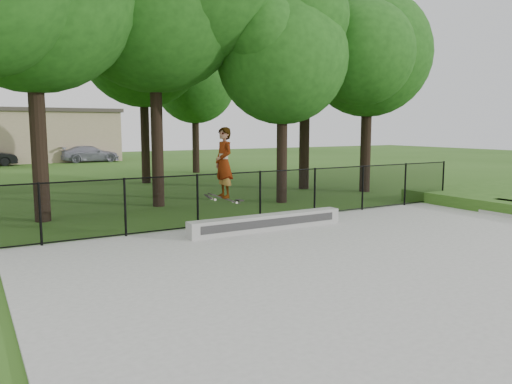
{
  "coord_description": "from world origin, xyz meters",
  "views": [
    {
      "loc": [
        -7.46,
        -6.55,
        2.84
      ],
      "look_at": [
        -1.14,
        4.2,
        1.2
      ],
      "focal_mm": 35.0,
      "sensor_mm": 36.0,
      "label": 1
    }
  ],
  "objects": [
    {
      "name": "ground",
      "position": [
        0.0,
        0.0,
        0.0
      ],
      "size": [
        100.0,
        100.0,
        0.0
      ],
      "primitive_type": "plane",
      "color": "#2E5818",
      "rests_on": "ground"
    },
    {
      "name": "concrete_slab",
      "position": [
        0.0,
        0.0,
        0.03
      ],
      "size": [
        14.0,
        12.0,
        0.06
      ],
      "primitive_type": "cube",
      "color": "#9C9B97",
      "rests_on": "ground"
    },
    {
      "name": "grind_ledge",
      "position": [
        -0.49,
        4.7,
        0.27
      ],
      "size": [
        4.58,
        0.4,
        0.42
      ],
      "primitive_type": "cube",
      "color": "#A6A6A1",
      "rests_on": "concrete_slab"
    },
    {
      "name": "car_c",
      "position": [
        1.39,
        34.93,
        0.66
      ],
      "size": [
        4.17,
        1.87,
        1.31
      ],
      "primitive_type": "imported",
      "rotation": [
        0.0,
        0.0,
        1.58
      ],
      "color": "gray",
      "rests_on": "ground"
    },
    {
      "name": "skater_airborne",
      "position": [
        -1.9,
        4.48,
        1.92
      ],
      "size": [
        0.8,
        0.64,
        1.97
      ],
      "color": "black",
      "rests_on": "ground"
    },
    {
      "name": "chainlink_fence",
      "position": [
        0.0,
        5.9,
        0.81
      ],
      "size": [
        16.06,
        0.06,
        1.5
      ],
      "color": "black",
      "rests_on": "concrete_slab"
    },
    {
      "name": "concrete_steps",
      "position": [
        7.59,
        3.0,
        0.17
      ],
      "size": [
        1.07,
        1.2,
        0.45
      ],
      "color": "#9C9B97",
      "rests_on": "ground"
    },
    {
      "name": "tree_row",
      "position": [
        0.08,
        13.01,
        6.76
      ],
      "size": [
        22.03,
        18.11,
        10.8
      ],
      "color": "black",
      "rests_on": "ground"
    },
    {
      "name": "distant_building",
      "position": [
        -2.0,
        38.0,
        2.16
      ],
      "size": [
        12.4,
        6.4,
        4.3
      ],
      "color": "tan",
      "rests_on": "ground"
    }
  ]
}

